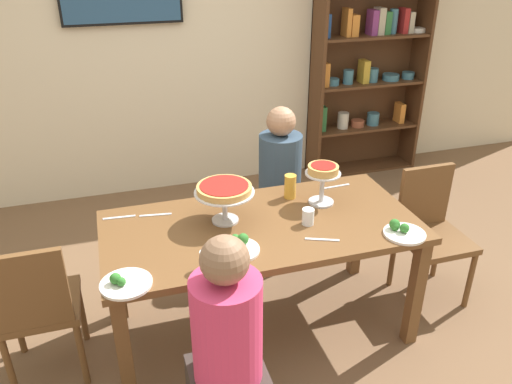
% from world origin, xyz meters
% --- Properties ---
extents(ground_plane, '(12.00, 12.00, 0.00)m').
position_xyz_m(ground_plane, '(0.00, 0.00, 0.00)').
color(ground_plane, brown).
extents(rear_partition, '(8.00, 0.12, 2.80)m').
position_xyz_m(rear_partition, '(0.00, 2.20, 1.40)').
color(rear_partition, beige).
rests_on(rear_partition, ground_plane).
extents(dining_table, '(1.74, 0.84, 0.74)m').
position_xyz_m(dining_table, '(0.00, 0.00, 0.65)').
color(dining_table, brown).
rests_on(dining_table, ground_plane).
extents(bookshelf, '(1.10, 0.30, 2.21)m').
position_xyz_m(bookshelf, '(1.70, 2.01, 1.15)').
color(bookshelf, '#4C2D19').
rests_on(bookshelf, ground_plane).
extents(diner_near_left, '(0.34, 0.34, 1.15)m').
position_xyz_m(diner_near_left, '(-0.38, -0.72, 0.49)').
color(diner_near_left, '#382D28').
rests_on(diner_near_left, ground_plane).
extents(diner_far_right, '(0.34, 0.34, 1.15)m').
position_xyz_m(diner_far_right, '(0.38, 0.75, 0.49)').
color(diner_far_right, '#382D28').
rests_on(diner_far_right, ground_plane).
extents(chair_head_west, '(0.40, 0.40, 0.87)m').
position_xyz_m(chair_head_west, '(-1.21, -0.03, 0.49)').
color(chair_head_west, brown).
rests_on(chair_head_west, ground_plane).
extents(chair_head_east, '(0.40, 0.40, 0.87)m').
position_xyz_m(chair_head_east, '(1.16, 0.04, 0.49)').
color(chair_head_east, brown).
rests_on(chair_head_east, ground_plane).
extents(deep_dish_pizza_stand, '(0.33, 0.33, 0.22)m').
position_xyz_m(deep_dish_pizza_stand, '(-0.18, 0.09, 0.92)').
color(deep_dish_pizza_stand, silver).
rests_on(deep_dish_pizza_stand, dining_table).
extents(personal_pizza_stand, '(0.21, 0.21, 0.25)m').
position_xyz_m(personal_pizza_stand, '(0.42, 0.13, 0.92)').
color(personal_pizza_stand, silver).
rests_on(personal_pizza_stand, dining_table).
extents(salad_plate_near_diner, '(0.23, 0.23, 0.07)m').
position_xyz_m(salad_plate_near_diner, '(-0.19, -0.21, 0.76)').
color(salad_plate_near_diner, white).
rests_on(salad_plate_near_diner, dining_table).
extents(salad_plate_far_diner, '(0.22, 0.22, 0.07)m').
position_xyz_m(salad_plate_far_diner, '(0.69, -0.32, 0.76)').
color(salad_plate_far_diner, white).
rests_on(salad_plate_far_diner, dining_table).
extents(salad_plate_spare, '(0.24, 0.24, 0.07)m').
position_xyz_m(salad_plate_spare, '(-0.76, -0.34, 0.75)').
color(salad_plate_spare, white).
rests_on(salad_plate_spare, dining_table).
extents(beer_glass_amber_tall, '(0.07, 0.07, 0.15)m').
position_xyz_m(beer_glass_amber_tall, '(0.26, 0.25, 0.81)').
color(beer_glass_amber_tall, gold).
rests_on(beer_glass_amber_tall, dining_table).
extents(water_glass_clear_near, '(0.06, 0.06, 0.10)m').
position_xyz_m(water_glass_clear_near, '(-0.38, -0.33, 0.79)').
color(water_glass_clear_near, white).
rests_on(water_glass_clear_near, dining_table).
extents(water_glass_clear_far, '(0.07, 0.07, 0.09)m').
position_xyz_m(water_glass_clear_far, '(0.25, -0.07, 0.79)').
color(water_glass_clear_far, white).
rests_on(water_glass_clear_far, dining_table).
extents(cutlery_fork_near, '(0.18, 0.04, 0.00)m').
position_xyz_m(cutlery_fork_near, '(-0.55, 0.27, 0.74)').
color(cutlery_fork_near, silver).
rests_on(cutlery_fork_near, dining_table).
extents(cutlery_knife_near, '(0.18, 0.03, 0.00)m').
position_xyz_m(cutlery_knife_near, '(-0.75, 0.30, 0.74)').
color(cutlery_knife_near, silver).
rests_on(cutlery_knife_near, dining_table).
extents(cutlery_fork_far, '(0.17, 0.08, 0.00)m').
position_xyz_m(cutlery_fork_far, '(0.26, -0.25, 0.74)').
color(cutlery_fork_far, silver).
rests_on(cutlery_fork_far, dining_table).
extents(cutlery_knife_far, '(0.18, 0.03, 0.00)m').
position_xyz_m(cutlery_knife_far, '(0.60, 0.30, 0.74)').
color(cutlery_knife_far, silver).
rests_on(cutlery_knife_far, dining_table).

